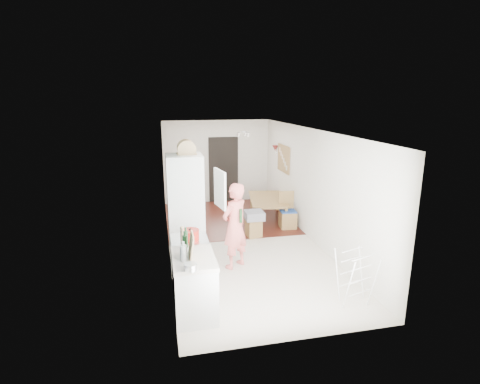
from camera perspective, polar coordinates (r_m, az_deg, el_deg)
name	(u,v)px	position (r m, az deg, el deg)	size (l,w,h in m)	color
room_shell	(242,189)	(8.04, 0.33, 0.47)	(3.20, 7.00, 2.50)	silver
floor	(242,243)	(8.43, 0.32, -7.81)	(3.20, 7.00, 0.01)	beige
wood_floor_overlay	(227,217)	(10.13, -1.98, -3.90)	(3.20, 3.30, 0.01)	#5A2118
sage_wall_panel	(169,187)	(5.77, -10.77, 0.77)	(0.02, 3.00, 1.30)	slate
tile_splashback	(173,244)	(5.46, -10.18, -7.74)	(0.02, 1.90, 0.50)	black
doorway_recess	(224,170)	(11.46, -2.52, 3.40)	(0.90, 0.04, 2.00)	black
base_cabinet	(195,287)	(5.78, -6.94, -14.20)	(0.60, 0.90, 0.86)	silver
worktop	(194,259)	(5.57, -7.09, -10.04)	(0.62, 0.92, 0.06)	silver
range_cooker	(190,265)	(6.44, -7.61, -10.96)	(0.60, 0.60, 0.88)	silver
cooker_top	(189,239)	(6.26, -7.75, -7.15)	(0.60, 0.60, 0.04)	silver
fridge_housing	(186,211)	(7.16, -8.25, -2.88)	(0.66, 0.66, 2.15)	silver
fridge_door	(220,189)	(6.81, -3.08, 0.50)	(0.56, 0.04, 0.70)	silver
fridge_interior	(202,186)	(7.06, -5.88, 0.94)	(0.02, 0.52, 0.66)	white
pinboard	(284,159)	(10.20, 6.69, 5.08)	(0.03, 0.90, 0.70)	tan
pinboard_frame	(283,159)	(10.19, 6.61, 5.07)	(0.01, 0.94, 0.74)	olive
wall_sconce	(275,148)	(10.77, 5.39, 6.68)	(0.18, 0.18, 0.16)	maroon
person	(235,218)	(6.99, -0.82, -4.05)	(0.71, 0.47, 1.94)	#EC6E66
dining_table	(269,210)	(9.98, 4.39, -2.77)	(1.39, 0.78, 0.49)	olive
dining_chair	(288,211)	(9.30, 7.32, -2.83)	(0.38, 0.38, 0.90)	olive
stool	(254,228)	(8.75, 2.08, -5.47)	(0.32, 0.32, 0.42)	olive
grey_drape	(254,215)	(8.65, 2.17, -3.57)	(0.42, 0.42, 0.19)	gray
drying_rack	(355,278)	(6.25, 17.16, -12.43)	(0.44, 0.40, 0.86)	silver
bread_bin	(186,149)	(6.99, -8.18, 6.51)	(0.36, 0.34, 0.19)	tan
red_casserole	(190,235)	(6.14, -7.61, -6.50)	(0.30, 0.30, 0.17)	red
steel_pan	(191,267)	(5.15, -7.54, -11.25)	(0.18, 0.18, 0.09)	silver
held_bottle	(241,216)	(6.89, 0.12, -3.66)	(0.06, 0.06, 0.26)	#1C4220
bottle_a	(185,245)	(5.62, -8.40, -7.95)	(0.07, 0.07, 0.28)	#1C4220
bottle_b	(186,239)	(5.85, -8.23, -7.15)	(0.06, 0.06, 0.26)	#1C4220
bottle_c	(184,253)	(5.40, -8.60, -9.21)	(0.10, 0.10, 0.23)	beige
pepper_mill_front	(183,238)	(6.00, -8.75, -6.91)	(0.05, 0.05, 0.20)	tan
pepper_mill_back	(182,237)	(6.00, -8.78, -6.78)	(0.06, 0.06, 0.23)	tan
chopping_boards	(191,246)	(5.43, -7.45, -8.20)	(0.04, 0.28, 0.38)	tan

